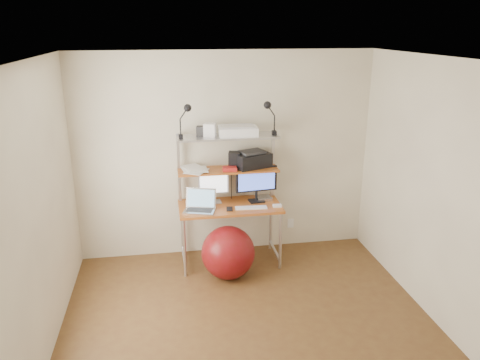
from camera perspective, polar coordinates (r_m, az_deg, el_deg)
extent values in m
plane|color=brown|center=(4.63, 1.50, -18.21)|extent=(3.60, 3.60, 0.00)
plane|color=white|center=(3.73, 1.82, 14.35)|extent=(3.60, 3.60, 0.00)
plane|color=#F0E9C9|center=(5.70, -1.80, 2.98)|extent=(3.60, 0.00, 3.60)
plane|color=#F0E9C9|center=(2.50, 9.99, -19.17)|extent=(3.60, 0.00, 3.60)
plane|color=#F0E9C9|center=(4.10, -24.01, -4.95)|extent=(0.00, 3.60, 3.60)
plane|color=#F0E9C9|center=(4.69, 23.80, -2.07)|extent=(0.00, 3.60, 3.60)
cube|color=#AB5F21|center=(5.53, -1.25, -3.25)|extent=(1.20, 0.60, 0.03)
cylinder|color=silver|center=(5.40, -6.77, -8.24)|extent=(0.04, 0.04, 0.71)
cylinder|color=silver|center=(5.87, -7.03, -5.99)|extent=(0.04, 0.04, 0.71)
cylinder|color=silver|center=(5.55, 4.95, -7.42)|extent=(0.04, 0.04, 0.71)
cylinder|color=silver|center=(6.01, 3.74, -5.30)|extent=(0.04, 0.04, 0.71)
cube|color=silver|center=(5.59, -7.45, 1.45)|extent=(0.03, 0.04, 0.84)
cube|color=silver|center=(5.74, 4.00, 2.00)|extent=(0.03, 0.04, 0.84)
cube|color=#AB5F21|center=(5.52, -1.47, 1.26)|extent=(1.18, 0.34, 0.02)
cube|color=silver|center=(5.41, -1.50, 5.31)|extent=(1.18, 0.34, 0.02)
cube|color=white|center=(6.17, 6.19, -5.26)|extent=(0.08, 0.01, 0.12)
cube|color=silver|center=(5.62, -3.18, -2.68)|extent=(0.17, 0.14, 0.01)
cylinder|color=silver|center=(5.62, -3.21, -2.10)|extent=(0.03, 0.03, 0.09)
cube|color=silver|center=(5.56, -3.24, -0.34)|extent=(0.37, 0.05, 0.27)
plane|color=white|center=(5.54, -3.22, -0.40)|extent=(0.33, 0.02, 0.33)
cube|color=black|center=(5.64, 2.04, -2.56)|extent=(0.20, 0.16, 0.01)
cylinder|color=black|center=(5.64, 2.00, -1.89)|extent=(0.03, 0.03, 0.11)
cube|color=black|center=(5.57, 2.03, 0.11)|extent=(0.50, 0.09, 0.30)
plane|color=blue|center=(5.56, 2.06, 0.06)|extent=(0.45, 0.05, 0.45)
cube|color=#B4B5B9|center=(5.37, -4.94, -3.72)|extent=(0.40, 0.33, 0.02)
cube|color=#302F32|center=(5.37, -4.95, -3.62)|extent=(0.32, 0.22, 0.00)
cube|color=#B4B5B9|center=(5.44, -4.72, -2.08)|extent=(0.35, 0.17, 0.23)
plane|color=#6B94B2|center=(5.44, -4.72, -2.08)|extent=(0.33, 0.17, 0.30)
cube|color=white|center=(5.44, 1.36, -3.39)|extent=(0.38, 0.13, 0.01)
cube|color=white|center=(5.49, 4.55, -3.15)|extent=(0.10, 0.06, 0.03)
cube|color=#B4B5B9|center=(5.71, 2.92, -2.20)|extent=(0.19, 0.19, 0.03)
cube|color=black|center=(5.41, -1.28, -3.54)|extent=(0.08, 0.14, 0.01)
cube|color=black|center=(5.57, 1.46, 2.46)|extent=(0.48, 0.41, 0.17)
cube|color=#302F32|center=(5.55, 1.47, 3.45)|extent=(0.34, 0.29, 0.03)
cube|color=black|center=(5.52, -0.70, 2.46)|extent=(0.16, 0.16, 0.19)
cube|color=#AD1F1B|center=(5.44, -1.27, 1.37)|extent=(0.17, 0.12, 0.04)
cube|color=white|center=(5.42, -0.28, 6.00)|extent=(0.45, 0.30, 0.10)
cube|color=silver|center=(5.41, -0.28, 6.59)|extent=(0.38, 0.23, 0.02)
cube|color=white|center=(5.35, -3.69, 6.09)|extent=(0.16, 0.14, 0.15)
cube|color=#302F32|center=(5.41, -4.74, 5.97)|extent=(0.13, 0.13, 0.11)
cube|color=black|center=(5.31, -7.23, 5.30)|extent=(0.05, 0.06, 0.05)
cylinder|color=black|center=(5.28, -7.28, 6.45)|extent=(0.02, 0.02, 0.17)
sphere|color=black|center=(5.24, -6.40, 8.73)|extent=(0.09, 0.09, 0.09)
cube|color=black|center=(5.47, 4.19, 5.78)|extent=(0.05, 0.06, 0.05)
cylinder|color=black|center=(5.44, 4.22, 6.92)|extent=(0.02, 0.02, 0.17)
sphere|color=black|center=(5.38, 3.37, 9.11)|extent=(0.09, 0.09, 0.09)
sphere|color=maroon|center=(5.38, -1.46, -8.84)|extent=(0.61, 0.61, 0.61)
cube|color=white|center=(5.49, -5.66, 1.24)|extent=(0.26, 0.32, 0.00)
cube|color=white|center=(5.43, -5.34, 1.09)|extent=(0.32, 0.35, 0.00)
cube|color=white|center=(5.51, -6.02, 1.38)|extent=(0.25, 0.31, 0.00)
cube|color=white|center=(5.45, -5.12, 1.29)|extent=(0.22, 0.28, 0.00)
cube|color=white|center=(5.47, -5.62, 1.38)|extent=(0.26, 0.32, 0.00)
cube|color=white|center=(5.51, -5.76, 1.56)|extent=(0.31, 0.34, 0.00)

